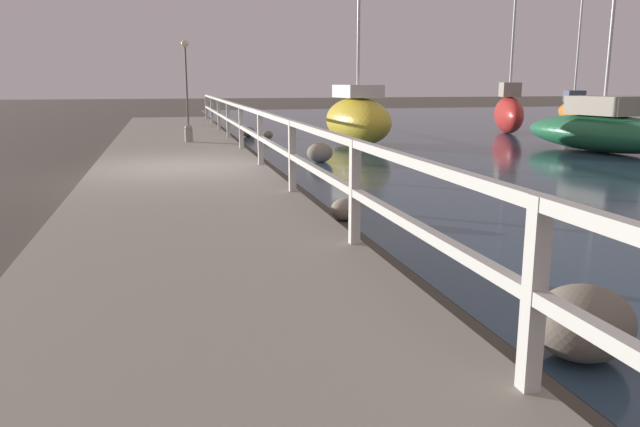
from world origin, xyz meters
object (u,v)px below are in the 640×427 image
at_px(sailboat_red, 509,112).
at_px(dock_lamp, 185,60).
at_px(mooring_bollard, 189,133).
at_px(sailboat_green, 602,130).
at_px(sailboat_orange, 573,110).
at_px(sailboat_yellow, 358,118).

bearing_deg(sailboat_red, dock_lamp, -179.69).
height_order(mooring_bollard, sailboat_red, sailboat_red).
bearing_deg(dock_lamp, sailboat_green, -44.57).
distance_m(dock_lamp, sailboat_orange, 17.84).
bearing_deg(sailboat_yellow, mooring_bollard, 176.83).
distance_m(mooring_bollard, sailboat_red, 12.14).
bearing_deg(sailboat_green, sailboat_yellow, 137.82).
distance_m(mooring_bollard, sailboat_yellow, 5.01).
height_order(sailboat_green, sailboat_yellow, sailboat_yellow).
relative_size(mooring_bollard, sailboat_yellow, 0.06).
xyz_separation_m(mooring_bollard, sailboat_red, (11.72, 3.14, 0.31)).
relative_size(sailboat_orange, sailboat_red, 0.90).
xyz_separation_m(mooring_bollard, dock_lamp, (0.26, 7.30, 2.21)).
bearing_deg(sailboat_green, mooring_bollard, 151.89).
xyz_separation_m(dock_lamp, sailboat_yellow, (4.73, -7.02, -1.88)).
relative_size(dock_lamp, sailboat_yellow, 0.40).
relative_size(sailboat_green, sailboat_orange, 0.91).
distance_m(dock_lamp, sailboat_red, 12.34).
xyz_separation_m(dock_lamp, sailboat_green, (10.60, -10.44, -2.08)).
bearing_deg(sailboat_green, sailboat_red, 70.28).
xyz_separation_m(sailboat_orange, sailboat_red, (-6.24, -4.88, 0.19)).
height_order(sailboat_orange, sailboat_red, sailboat_red).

